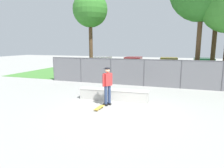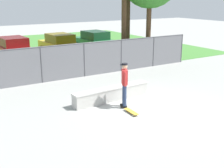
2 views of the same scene
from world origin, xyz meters
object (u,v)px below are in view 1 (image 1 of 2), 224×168
at_px(car_white, 103,64).
at_px(car_green, 203,67).
at_px(car_red, 133,65).
at_px(skateboarder, 107,85).
at_px(tree_near_left, 90,10).
at_px(car_yellow, 169,66).
at_px(skateboard, 99,108).
at_px(concrete_ledge, 114,95).

distance_m(car_white, car_green, 10.16).
distance_m(car_red, car_green, 6.71).
distance_m(skateboarder, tree_near_left, 10.06).
height_order(car_white, car_green, same).
relative_size(car_white, car_green, 1.00).
distance_m(skateboarder, car_white, 12.82).
distance_m(tree_near_left, car_white, 6.47).
bearing_deg(car_yellow, car_green, 4.53).
xyz_separation_m(car_white, car_yellow, (6.97, 0.12, 0.00)).
bearing_deg(car_yellow, skateboard, -99.83).
relative_size(skateboarder, car_green, 0.43).
bearing_deg(skateboarder, car_white, 112.58).
distance_m(skateboarder, car_yellow, 12.14).
bearing_deg(tree_near_left, concrete_ledge, -57.11).
xyz_separation_m(skateboard, car_red, (-1.33, 12.56, 0.77)).
height_order(car_white, car_red, same).
distance_m(skateboard, tree_near_left, 11.01).
bearing_deg(car_red, skateboard, -83.97).
bearing_deg(car_white, car_yellow, 1.00).
relative_size(skateboarder, tree_near_left, 0.25).
bearing_deg(car_red, tree_near_left, -125.02).
relative_size(car_red, car_green, 1.00).
bearing_deg(skateboarder, tree_near_left, 119.58).
bearing_deg(skateboard, car_yellow, 80.17).
relative_size(skateboard, car_red, 0.19).
height_order(skateboarder, car_yellow, skateboarder).
bearing_deg(tree_near_left, skateboard, -63.32).
height_order(tree_near_left, car_red, tree_near_left).
bearing_deg(skateboard, skateboarder, 78.17).
bearing_deg(skateboard, car_green, 67.41).
bearing_deg(car_white, car_red, 0.21).
height_order(skateboard, car_yellow, car_yellow).
height_order(tree_near_left, car_white, tree_near_left).
bearing_deg(skateboarder, car_green, 66.83).
bearing_deg(concrete_ledge, skateboarder, -89.16).
bearing_deg(car_green, tree_near_left, -154.88).
relative_size(car_white, car_yellow, 1.00).
height_order(tree_near_left, car_yellow, tree_near_left).
height_order(concrete_ledge, tree_near_left, tree_near_left).
distance_m(skateboarder, car_green, 13.28).
xyz_separation_m(concrete_ledge, tree_near_left, (-4.36, 6.75, 5.48)).
height_order(skateboard, car_green, car_green).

